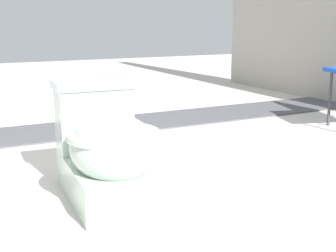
# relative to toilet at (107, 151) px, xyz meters

# --- Properties ---
(ground_plane) EXTENTS (14.00, 14.00, 0.00)m
(ground_plane) POSITION_rel_toilet_xyz_m (-0.02, -0.06, -0.22)
(ground_plane) COLOR beige
(gravel_strip) EXTENTS (0.56, 8.00, 0.01)m
(gravel_strip) POSITION_rel_toilet_xyz_m (-1.35, 0.44, -0.21)
(gravel_strip) COLOR #4C4C51
(gravel_strip) RESTS_ON ground
(toilet) EXTENTS (0.66, 0.42, 0.52)m
(toilet) POSITION_rel_toilet_xyz_m (0.00, 0.00, 0.00)
(toilet) COLOR #B2C6B7
(toilet) RESTS_ON ground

